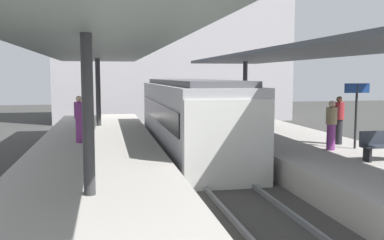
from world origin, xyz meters
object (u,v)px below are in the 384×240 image
passenger_far_end (331,125)px  passenger_mid_platform (79,118)px  passenger_near_bench (339,119)px  platform_bench (383,145)px  commuter_train (189,117)px  platform_sign (357,101)px

passenger_far_end → passenger_mid_platform: bearing=158.3°
passenger_near_bench → passenger_far_end: size_ratio=1.05×
passenger_mid_platform → passenger_far_end: 8.91m
passenger_near_bench → passenger_far_end: 1.40m
platform_bench → passenger_near_bench: size_ratio=0.81×
commuter_train → passenger_mid_platform: 4.64m
passenger_near_bench → passenger_mid_platform: bearing=166.4°
commuter_train → platform_sign: commuter_train is taller
passenger_mid_platform → passenger_near_bench: bearing=-13.6°
platform_bench → passenger_far_end: size_ratio=0.85×
commuter_train → platform_sign: (4.83, -4.62, 0.90)m
platform_sign → passenger_mid_platform: size_ratio=1.28×
commuter_train → platform_bench: 8.00m
passenger_far_end → platform_sign: bearing=6.4°
passenger_near_bench → passenger_mid_platform: (-9.18, 2.22, -0.00)m
platform_sign → passenger_mid_platform: (-9.24, 3.18, -0.72)m
platform_bench → passenger_far_end: 2.03m
passenger_mid_platform → passenger_far_end: passenger_mid_platform is taller
passenger_near_bench → passenger_far_end: passenger_near_bench is taller
platform_sign → passenger_near_bench: size_ratio=1.28×
commuter_train → platform_sign: 6.75m
platform_bench → passenger_far_end: passenger_far_end is taller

